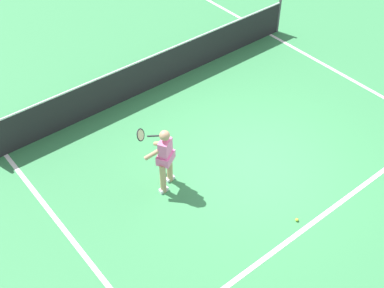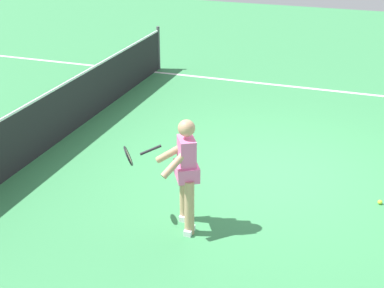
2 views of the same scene
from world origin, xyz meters
The scene contains 7 objects.
ground_plane centered at (0.00, 0.00, 0.00)m, with size 28.55×28.55×0.00m, color #38844C.
service_line_marking centered at (0.00, -2.01, 0.00)m, with size 8.69×0.10×0.01m, color white.
sideline_left_marking centered at (-4.34, 0.00, 0.00)m, with size 0.10×19.96×0.01m, color white.
sideline_right_marking centered at (4.34, 0.00, 0.00)m, with size 0.10×19.96×0.01m, color white.
court_net centered at (0.00, 3.82, 0.51)m, with size 9.37×0.08×1.08m.
tennis_player centered at (-2.02, 0.72, 0.85)m, with size 0.68×1.14×1.55m.
tennis_ball_mid centered at (-0.55, -1.77, 0.03)m, with size 0.07×0.07×0.07m, color #D1E533.
Camera 1 is at (-6.38, -5.60, 8.12)m, focal length 47.76 mm.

